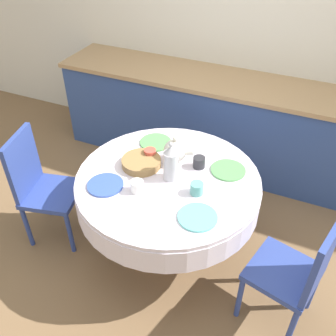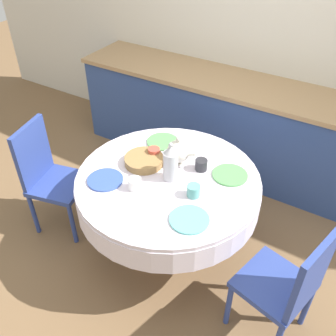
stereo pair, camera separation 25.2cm
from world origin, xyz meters
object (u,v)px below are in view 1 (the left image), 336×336
chair_right (41,184)px  chair_left (298,271)px  coffee_carafe (171,163)px  teapot (175,151)px

chair_right → chair_left: bearing=76.3°
chair_right → coffee_carafe: (0.98, 0.22, 0.35)m
chair_right → coffee_carafe: coffee_carafe is taller
chair_left → teapot: 1.12m
chair_right → coffee_carafe: bearing=89.6°
chair_right → teapot: size_ratio=4.05×
chair_left → coffee_carafe: size_ratio=3.19×
coffee_carafe → teapot: 0.20m
chair_left → coffee_carafe: 1.03m
chair_left → teapot: teapot is taller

